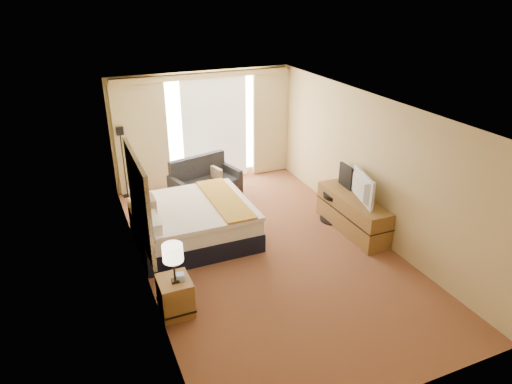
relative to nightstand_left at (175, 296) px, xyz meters
name	(u,v)px	position (x,y,z in m)	size (l,w,h in m)	color
floor	(265,249)	(1.87, 1.05, -0.28)	(4.20, 7.00, 0.02)	maroon
ceiling	(266,107)	(1.87, 1.05, 2.33)	(4.20, 7.00, 0.02)	white
wall_back	(204,128)	(1.87, 4.55, 1.02)	(4.20, 0.02, 2.60)	tan
wall_front	(403,307)	(1.87, -2.45, 1.02)	(4.20, 0.02, 2.60)	tan
wall_left	(138,205)	(-0.23, 1.05, 1.02)	(0.02, 7.00, 2.60)	tan
wall_right	(369,165)	(3.97, 1.05, 1.02)	(0.02, 7.00, 2.60)	tan
headboard	(139,200)	(-0.19, 1.25, 1.01)	(0.06, 1.85, 1.50)	black
nightstand_left	(175,296)	(0.00, 0.00, 0.00)	(0.45, 0.52, 0.55)	olive
nightstand_right	(143,220)	(0.00, 2.50, 0.00)	(0.45, 0.52, 0.55)	olive
media_dresser	(352,214)	(3.70, 1.05, 0.07)	(0.50, 1.80, 0.70)	olive
window	(214,126)	(2.12, 4.52, 1.04)	(2.30, 0.02, 2.30)	white
curtains	(205,125)	(1.87, 4.44, 1.13)	(4.12, 0.19, 2.56)	#C9BA8E
bed	(193,222)	(0.81, 1.90, 0.09)	(2.06, 1.89, 1.00)	black
loveseat	(205,186)	(1.54, 3.54, 0.03)	(1.61, 1.13, 0.91)	#511F17
floor_lamp	(122,148)	(-0.03, 4.35, 0.85)	(0.20, 0.20, 1.60)	black
desk_chair	(338,196)	(3.68, 1.54, 0.24)	(0.56, 0.56, 1.15)	black
lamp_left	(173,254)	(0.01, -0.05, 0.74)	(0.28, 0.28, 0.60)	black
lamp_right	(140,185)	(0.02, 2.58, 0.68)	(0.25, 0.25, 0.53)	black
tissue_box	(180,277)	(0.09, -0.03, 0.33)	(0.11, 0.11, 0.10)	#93B6E3
telephone	(141,201)	(0.01, 2.68, 0.31)	(0.19, 0.15, 0.07)	black
television	(358,187)	(3.65, 0.90, 0.70)	(0.95, 0.13, 0.55)	black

